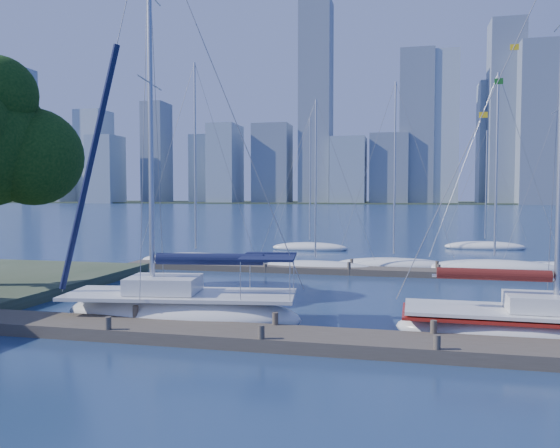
# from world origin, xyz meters

# --- Properties ---
(ground) EXTENTS (700.00, 700.00, 0.00)m
(ground) POSITION_xyz_m (0.00, 0.00, 0.00)
(ground) COLOR navy
(ground) RESTS_ON ground
(near_dock) EXTENTS (26.00, 2.00, 0.40)m
(near_dock) POSITION_xyz_m (0.00, 0.00, 0.20)
(near_dock) COLOR #484034
(near_dock) RESTS_ON ground
(far_dock) EXTENTS (30.00, 1.80, 0.36)m
(far_dock) POSITION_xyz_m (2.00, 16.00, 0.18)
(far_dock) COLOR #484034
(far_dock) RESTS_ON ground
(far_shore) EXTENTS (800.00, 100.00, 1.50)m
(far_shore) POSITION_xyz_m (0.00, 320.00, 0.00)
(far_shore) COLOR #38472D
(far_shore) RESTS_ON ground
(sailboat_navy) EXTENTS (9.34, 4.19, 15.56)m
(sailboat_navy) POSITION_xyz_m (-3.88, 2.22, 1.20)
(sailboat_navy) COLOR silver
(sailboat_navy) RESTS_ON ground
(sailboat_maroon) EXTENTS (8.08, 2.76, 13.15)m
(sailboat_maroon) POSITION_xyz_m (7.89, 2.36, 1.05)
(sailboat_maroon) COLOR silver
(sailboat_maroon) RESTS_ON ground
(bg_boat_0) EXTENTS (7.94, 2.75, 13.72)m
(bg_boat_0) POSITION_xyz_m (-9.44, 17.77, 0.28)
(bg_boat_0) COLOR silver
(bg_boat_0) RESTS_ON ground
(bg_boat_1) EXTENTS (7.18, 1.92, 10.72)m
(bg_boat_1) POSITION_xyz_m (-1.20, 16.66, 0.21)
(bg_boat_1) COLOR silver
(bg_boat_1) RESTS_ON ground
(bg_boat_2) EXTENTS (7.74, 4.11, 12.02)m
(bg_boat_2) POSITION_xyz_m (3.47, 18.74, 0.24)
(bg_boat_2) COLOR silver
(bg_boat_2) RESTS_ON ground
(bg_boat_3) EXTENTS (8.22, 4.07, 12.25)m
(bg_boat_3) POSITION_xyz_m (9.40, 18.32, 0.26)
(bg_boat_3) COLOR silver
(bg_boat_3) RESTS_ON ground
(bg_boat_4) EXTENTS (6.11, 1.94, 10.96)m
(bg_boat_4) POSITION_xyz_m (13.15, 19.34, 0.22)
(bg_boat_4) COLOR silver
(bg_boat_4) RESTS_ON ground
(bg_boat_6) EXTENTS (6.71, 2.86, 11.41)m
(bg_boat_6) POSITION_xyz_m (-3.69, 29.25, 0.23)
(bg_boat_6) COLOR silver
(bg_boat_6) RESTS_ON ground
(bg_boat_7) EXTENTS (6.85, 2.47, 10.53)m
(bg_boat_7) POSITION_xyz_m (10.92, 33.45, 0.23)
(bg_boat_7) COLOR silver
(bg_boat_7) RESTS_ON ground
(skyline) EXTENTS (502.55, 51.31, 112.98)m
(skyline) POSITION_xyz_m (26.07, 290.29, 34.94)
(skyline) COLOR #8093A6
(skyline) RESTS_ON ground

